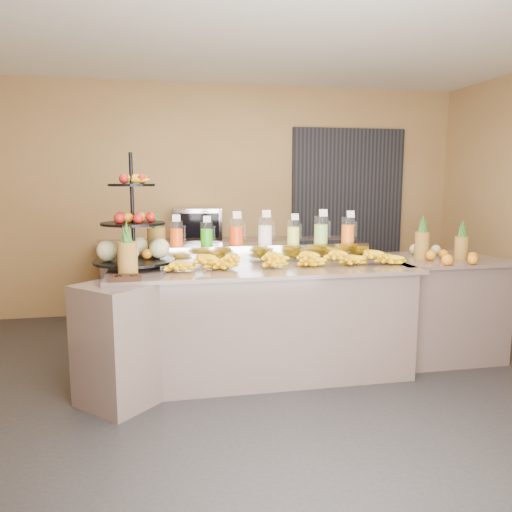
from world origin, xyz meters
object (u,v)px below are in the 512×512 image
object	(u,v)px
banana_heap	(288,257)
oven_warmer	(198,224)
condiment_caddy	(126,278)
fruit_stand	(139,239)
pitcher_tray	(265,252)
right_fruit_pile	(445,252)

from	to	relation	value
banana_heap	oven_warmer	xyz separation A→B (m)	(-0.59, 2.02, 0.11)
banana_heap	condiment_caddy	world-z (taller)	banana_heap
fruit_stand	condiment_caddy	xyz separation A→B (m)	(-0.08, -0.53, -0.22)
pitcher_tray	condiment_caddy	distance (m)	1.36
condiment_caddy	fruit_stand	bearing A→B (deg)	81.10
pitcher_tray	condiment_caddy	world-z (taller)	pitcher_tray
pitcher_tray	banana_heap	size ratio (longest dim) A/B	0.90
condiment_caddy	right_fruit_pile	size ratio (longest dim) A/B	0.46
pitcher_tray	right_fruit_pile	distance (m)	1.61
oven_warmer	banana_heap	bearing A→B (deg)	-68.82
condiment_caddy	right_fruit_pile	xyz separation A→B (m)	(2.74, 0.37, 0.06)
pitcher_tray	oven_warmer	size ratio (longest dim) A/B	3.23
pitcher_tray	fruit_stand	xyz separation A→B (m)	(-1.09, -0.17, 0.16)
banana_heap	oven_warmer	size ratio (longest dim) A/B	3.61
pitcher_tray	banana_heap	distance (m)	0.37
pitcher_tray	oven_warmer	xyz separation A→B (m)	(-0.47, 1.67, 0.12)
banana_heap	oven_warmer	bearing A→B (deg)	106.16
banana_heap	fruit_stand	world-z (taller)	fruit_stand
pitcher_tray	oven_warmer	world-z (taller)	oven_warmer
fruit_stand	condiment_caddy	size ratio (longest dim) A/B	4.38
condiment_caddy	oven_warmer	world-z (taller)	oven_warmer
banana_heap	fruit_stand	distance (m)	1.23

